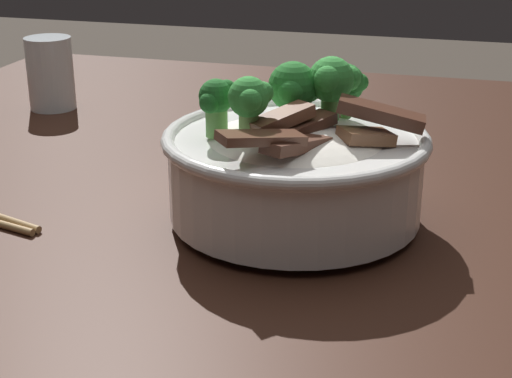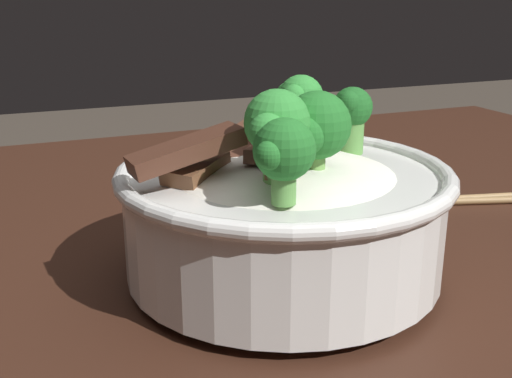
{
  "view_description": "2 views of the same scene",
  "coord_description": "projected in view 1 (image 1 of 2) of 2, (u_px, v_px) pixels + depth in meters",
  "views": [
    {
      "loc": [
        0.71,
        0.27,
        1.06
      ],
      "look_at": [
        0.08,
        0.09,
        0.8
      ],
      "focal_mm": 55.53,
      "sensor_mm": 36.0,
      "label": 1
    },
    {
      "loc": [
        -0.33,
        0.3,
        0.97
      ],
      "look_at": [
        0.02,
        0.16,
        0.85
      ],
      "focal_mm": 43.61,
      "sensor_mm": 36.0,
      "label": 2
    }
  ],
  "objects": [
    {
      "name": "dining_table",
      "position": [
        194.0,
        299.0,
        0.86
      ],
      "size": [
        1.13,
        0.99,
        0.77
      ],
      "color": "#381E14",
      "rests_on": "ground"
    },
    {
      "name": "rice_bowl",
      "position": [
        296.0,
        162.0,
        0.71
      ],
      "size": [
        0.24,
        0.24,
        0.15
      ],
      "color": "white",
      "rests_on": "dining_table"
    },
    {
      "name": "drinking_glass",
      "position": [
        51.0,
        79.0,
        1.07
      ],
      "size": [
        0.06,
        0.06,
        0.1
      ],
      "color": "white",
      "rests_on": "dining_table"
    }
  ]
}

